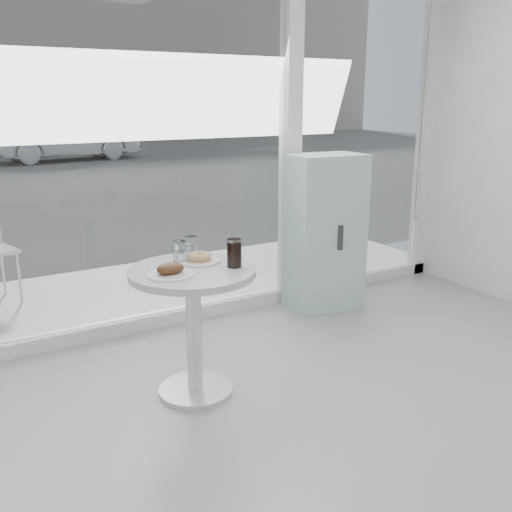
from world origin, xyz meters
TOP-DOWN VIEW (x-y plane):
  - storefront at (0.07, 3.00)m, footprint 5.00×0.14m
  - main_table at (-0.50, 1.90)m, footprint 0.72×0.72m
  - patio_deck at (0.00, 3.80)m, footprint 5.60×1.60m
  - mint_cabinet at (1.04, 2.69)m, footprint 0.62×0.44m
  - car_silver at (1.93, 15.69)m, footprint 4.07×1.81m
  - plate_fritter at (-0.65, 1.84)m, footprint 0.25×0.25m
  - plate_donut at (-0.41, 2.00)m, footprint 0.24×0.24m
  - water_tumbler_a at (-0.50, 2.06)m, footprint 0.08×0.08m
  - water_tumbler_b at (-0.39, 2.15)m, footprint 0.08×0.08m
  - cola_glass at (-0.27, 1.82)m, footprint 0.08×0.08m

SIDE VIEW (x-z plane):
  - patio_deck at x=0.00m, z-range 0.00..0.05m
  - main_table at x=-0.50m, z-range 0.17..0.94m
  - mint_cabinet at x=1.04m, z-range 0.00..1.27m
  - car_silver at x=1.93m, z-range 0.00..1.30m
  - plate_donut at x=-0.41m, z-range 0.76..0.82m
  - plate_fritter at x=-0.65m, z-range 0.76..0.83m
  - water_tumbler_b at x=-0.39m, z-range 0.76..0.89m
  - water_tumbler_a at x=-0.50m, z-range 0.76..0.89m
  - cola_glass at x=-0.27m, z-range 0.77..0.93m
  - storefront at x=0.07m, z-range 0.21..3.21m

